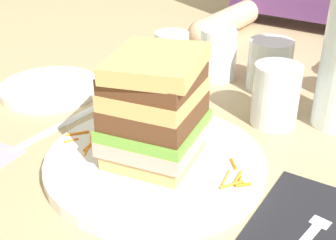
% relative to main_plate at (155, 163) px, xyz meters
% --- Properties ---
extents(ground_plane, '(3.00, 3.00, 0.00)m').
position_rel_main_plate_xyz_m(ground_plane, '(-0.02, 0.00, -0.01)').
color(ground_plane, tan).
extents(main_plate, '(0.28, 0.28, 0.02)m').
position_rel_main_plate_xyz_m(main_plate, '(0.00, 0.00, 0.00)').
color(main_plate, white).
rests_on(main_plate, ground_plane).
extents(sandwich, '(0.13, 0.14, 0.14)m').
position_rel_main_plate_xyz_m(sandwich, '(0.00, 0.00, 0.08)').
color(sandwich, tan).
rests_on(sandwich, main_plate).
extents(carrot_shred_0, '(0.02, 0.03, 0.00)m').
position_rel_main_plate_xyz_m(carrot_shred_0, '(-0.12, -0.01, 0.01)').
color(carrot_shred_0, orange).
rests_on(carrot_shred_0, main_plate).
extents(carrot_shred_1, '(0.01, 0.03, 0.00)m').
position_rel_main_plate_xyz_m(carrot_shred_1, '(-0.09, -0.03, 0.01)').
color(carrot_shred_1, orange).
rests_on(carrot_shred_1, main_plate).
extents(carrot_shred_2, '(0.01, 0.02, 0.00)m').
position_rel_main_plate_xyz_m(carrot_shred_2, '(-0.12, -0.03, 0.01)').
color(carrot_shred_2, orange).
rests_on(carrot_shred_2, main_plate).
extents(carrot_shred_3, '(0.01, 0.01, 0.00)m').
position_rel_main_plate_xyz_m(carrot_shred_3, '(-0.10, -0.01, 0.01)').
color(carrot_shred_3, orange).
rests_on(carrot_shred_3, main_plate).
extents(carrot_shred_4, '(0.02, 0.03, 0.00)m').
position_rel_main_plate_xyz_m(carrot_shred_4, '(-0.10, 0.00, 0.01)').
color(carrot_shred_4, orange).
rests_on(carrot_shred_4, main_plate).
extents(carrot_shred_5, '(0.01, 0.02, 0.00)m').
position_rel_main_plate_xyz_m(carrot_shred_5, '(-0.09, -0.00, 0.01)').
color(carrot_shred_5, orange).
rests_on(carrot_shred_5, main_plate).
extents(carrot_shred_6, '(0.02, 0.03, 0.00)m').
position_rel_main_plate_xyz_m(carrot_shred_6, '(-0.08, -0.04, 0.01)').
color(carrot_shred_6, orange).
rests_on(carrot_shred_6, main_plate).
extents(carrot_shred_7, '(0.01, 0.03, 0.00)m').
position_rel_main_plate_xyz_m(carrot_shred_7, '(0.11, 0.02, 0.01)').
color(carrot_shred_7, orange).
rests_on(carrot_shred_7, main_plate).
extents(carrot_shred_8, '(0.02, 0.03, 0.00)m').
position_rel_main_plate_xyz_m(carrot_shred_8, '(0.11, -0.00, 0.01)').
color(carrot_shred_8, orange).
rests_on(carrot_shred_8, main_plate).
extents(carrot_shred_9, '(0.02, 0.02, 0.00)m').
position_rel_main_plate_xyz_m(carrot_shred_9, '(0.09, 0.04, 0.01)').
color(carrot_shred_9, orange).
rests_on(carrot_shred_9, main_plate).
extents(carrot_shred_10, '(0.01, 0.02, 0.00)m').
position_rel_main_plate_xyz_m(carrot_shred_10, '(0.11, 0.01, 0.01)').
color(carrot_shred_10, orange).
rests_on(carrot_shred_10, main_plate).
extents(carrot_shred_11, '(0.01, 0.03, 0.00)m').
position_rel_main_plate_xyz_m(carrot_shred_11, '(0.10, 0.01, 0.01)').
color(carrot_shred_11, orange).
rests_on(carrot_shred_11, main_plate).
extents(carrot_shred_12, '(0.02, 0.02, 0.00)m').
position_rel_main_plate_xyz_m(carrot_shred_12, '(0.12, 0.01, 0.01)').
color(carrot_shred_12, orange).
rests_on(carrot_shred_12, main_plate).
extents(napkin_dark, '(0.14, 0.16, 0.00)m').
position_rel_main_plate_xyz_m(napkin_dark, '(0.21, 0.01, -0.01)').
color(napkin_dark, black).
rests_on(napkin_dark, ground_plane).
extents(fork, '(0.03, 0.17, 0.00)m').
position_rel_main_plate_xyz_m(fork, '(0.21, -0.01, -0.00)').
color(fork, silver).
rests_on(fork, napkin_dark).
extents(knife, '(0.02, 0.20, 0.00)m').
position_rel_main_plate_xyz_m(knife, '(-0.18, 0.01, -0.01)').
color(knife, silver).
rests_on(knife, ground_plane).
extents(juice_glass, '(0.07, 0.07, 0.09)m').
position_rel_main_plate_xyz_m(juice_glass, '(0.08, 0.20, 0.03)').
color(juice_glass, white).
rests_on(juice_glass, ground_plane).
extents(empty_tumbler_1, '(0.07, 0.07, 0.09)m').
position_rel_main_plate_xyz_m(empty_tumbler_1, '(-0.08, 0.31, 0.04)').
color(empty_tumbler_1, silver).
rests_on(empty_tumbler_1, ground_plane).
extents(empty_tumbler_2, '(0.08, 0.08, 0.09)m').
position_rel_main_plate_xyz_m(empty_tumbler_2, '(0.02, 0.32, 0.04)').
color(empty_tumbler_2, silver).
rests_on(empty_tumbler_2, ground_plane).
extents(empty_tumbler_3, '(0.07, 0.07, 0.07)m').
position_rel_main_plate_xyz_m(empty_tumbler_3, '(-0.17, 0.29, 0.03)').
color(empty_tumbler_3, silver).
rests_on(empty_tumbler_3, ground_plane).
extents(side_plate, '(0.17, 0.17, 0.01)m').
position_rel_main_plate_xyz_m(side_plate, '(-0.29, 0.09, -0.00)').
color(side_plate, white).
rests_on(side_plate, ground_plane).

